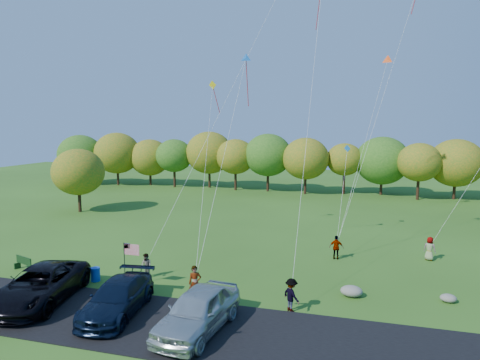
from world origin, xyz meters
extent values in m
plane|color=#2F5719|center=(0.00, 0.00, 0.00)|extent=(140.00, 140.00, 0.00)
cube|color=black|center=(0.00, -4.00, 0.03)|extent=(44.00, 6.00, 0.06)
cylinder|color=#3C2415|center=(-35.18, 37.13, 1.54)|extent=(0.36, 0.36, 3.07)
ellipsoid|color=#275F19|center=(-35.18, 37.13, 5.03)|extent=(6.00, 6.00, 5.40)
cylinder|color=#3C2415|center=(-30.12, 37.90, 1.14)|extent=(0.36, 0.36, 2.28)
ellipsoid|color=#326D1B|center=(-30.12, 37.90, 4.59)|extent=(7.11, 7.11, 6.40)
cylinder|color=#3C2415|center=(-24.72, 36.01, 1.55)|extent=(0.36, 0.36, 3.10)
ellipsoid|color=#326D1B|center=(-24.72, 36.01, 5.42)|extent=(7.14, 7.14, 6.43)
cylinder|color=#3C2415|center=(-20.45, 39.42, 1.55)|extent=(0.36, 0.36, 3.10)
ellipsoid|color=#275F19|center=(-20.45, 39.42, 4.86)|extent=(5.42, 5.42, 4.88)
cylinder|color=#3C2415|center=(-15.01, 39.01, 1.36)|extent=(0.36, 0.36, 2.72)
ellipsoid|color=#275F19|center=(-15.01, 39.01, 4.32)|extent=(4.91, 4.91, 4.42)
cylinder|color=#3C2415|center=(-10.14, 36.77, 1.39)|extent=(0.36, 0.36, 2.79)
ellipsoid|color=#275F19|center=(-10.14, 36.77, 4.45)|extent=(5.12, 5.12, 4.61)
cylinder|color=#3C2415|center=(-5.43, 38.74, 1.29)|extent=(0.36, 0.36, 2.57)
ellipsoid|color=#275F19|center=(-5.43, 38.74, 4.41)|extent=(5.64, 5.64, 5.08)
cylinder|color=#3C2415|center=(0.14, 38.83, 1.52)|extent=(0.36, 0.36, 3.04)
ellipsoid|color=#326D1B|center=(0.14, 38.83, 4.84)|extent=(5.57, 5.57, 5.01)
cylinder|color=#3C2415|center=(5.04, 38.92, 1.50)|extent=(0.36, 0.36, 2.99)
ellipsoid|color=#326D1B|center=(5.04, 38.92, 4.98)|extent=(6.12, 6.12, 5.51)
cylinder|color=#3C2415|center=(10.10, 39.06, 1.41)|extent=(0.36, 0.36, 2.82)
ellipsoid|color=#275F19|center=(10.10, 39.06, 4.44)|extent=(4.96, 4.96, 4.47)
cylinder|color=#3C2415|center=(15.33, 37.46, 1.11)|extent=(0.36, 0.36, 2.22)
ellipsoid|color=#326D1B|center=(15.33, 37.46, 3.94)|extent=(5.30, 5.30, 4.77)
cylinder|color=#3C2415|center=(20.62, 38.52, 1.36)|extent=(0.36, 0.36, 2.73)
ellipsoid|color=#326D1B|center=(20.62, 38.52, 4.59)|extent=(5.72, 5.72, 5.15)
cylinder|color=#3C2415|center=(-22.00, 18.00, 1.30)|extent=(0.36, 0.36, 2.60)
ellipsoid|color=#326D1B|center=(-22.00, 18.00, 4.42)|extent=(5.60, 5.60, 5.04)
imported|color=black|center=(-8.90, -3.45, 1.00)|extent=(4.39, 7.24, 1.88)
imported|color=black|center=(-4.11, -3.60, 0.89)|extent=(2.99, 5.95, 1.66)
imported|color=#B3BBBE|center=(0.47, -4.20, 1.04)|extent=(2.97, 5.99, 1.96)
imported|color=#4C4C59|center=(-1.03, -0.80, 0.96)|extent=(0.83, 0.72, 1.91)
imported|color=#4C4C59|center=(-5.21, 1.53, 0.78)|extent=(0.94, 0.86, 1.55)
imported|color=#4C4C59|center=(4.28, -0.80, 0.86)|extent=(1.26, 1.22, 1.73)
imported|color=#4C4C59|center=(6.06, 8.57, 0.86)|extent=(1.01, 0.42, 1.71)
imported|color=#4C4C59|center=(12.43, 10.10, 0.84)|extent=(0.97, 0.84, 1.68)
cube|color=black|center=(-13.66, 0.79, 0.39)|extent=(1.63, 0.63, 0.06)
cube|color=black|center=(-13.66, 0.62, 0.67)|extent=(1.61, 0.58, 0.51)
cube|color=black|center=(-14.36, 0.79, 0.20)|extent=(0.20, 0.42, 0.39)
cube|color=black|center=(-12.96, 0.79, 0.20)|extent=(0.20, 0.42, 0.39)
cylinder|color=#0C3FBF|center=(-7.99, 0.22, 0.42)|extent=(0.56, 0.56, 0.84)
cylinder|color=black|center=(-5.66, -0.24, 1.36)|extent=(0.05, 0.05, 2.72)
cube|color=red|center=(-5.17, -0.24, 2.34)|extent=(0.98, 0.65, 0.02)
cube|color=navy|center=(-5.47, -0.23, 2.54)|extent=(0.39, 0.02, 0.31)
ellipsoid|color=gray|center=(7.24, 1.98, 0.31)|extent=(1.23, 0.96, 0.61)
ellipsoid|color=gray|center=(12.32, 2.59, 0.22)|extent=(0.85, 0.71, 0.44)
cone|color=#115BAF|center=(-0.33, 7.41, 14.08)|extent=(0.86, 0.56, 0.72)
cone|color=#FF4A10|center=(9.16, 12.42, 14.29)|extent=(0.90, 0.55, 0.79)
cube|color=yellow|center=(-4.34, 11.91, 12.75)|extent=(0.69, 0.24, 0.69)
cube|color=blue|center=(6.41, 15.64, 7.54)|extent=(0.52, 0.40, 0.62)
camera|label=1|loc=(7.38, -21.74, 9.58)|focal=32.00mm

